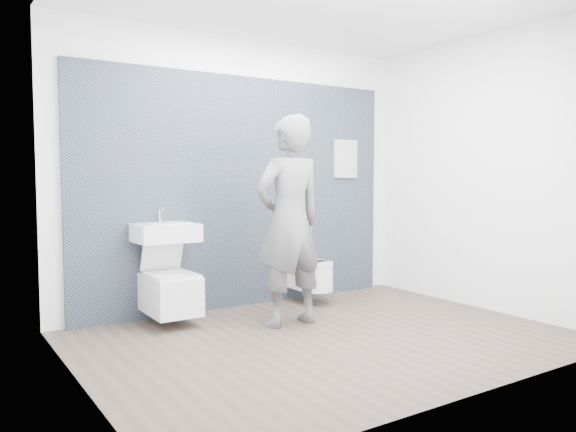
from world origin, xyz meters
TOP-DOWN VIEW (x-y plane):
  - ground at (0.00, 0.00)m, footprint 4.00×4.00m
  - room_shell at (0.00, 0.00)m, footprint 4.00×4.00m
  - tile_wall at (0.00, 1.47)m, footprint 3.60×0.06m
  - washbasin at (-0.94, 1.23)m, footprint 0.56×0.42m
  - toilet_square at (-0.94, 1.14)m, footprint 0.42×0.60m
  - toilet_rounded at (0.67, 1.15)m, footprint 0.33×0.57m
  - info_placard at (1.35, 1.43)m, footprint 0.33×0.03m
  - visitor at (-0.03, 0.53)m, footprint 0.71×0.47m

SIDE VIEW (x-z plane):
  - ground at x=0.00m, z-range 0.00..0.00m
  - tile_wall at x=0.00m, z-range -1.20..1.20m
  - info_placard at x=1.35m, z-range -0.22..0.22m
  - toilet_rounded at x=0.67m, z-range 0.15..0.46m
  - toilet_square at x=-0.94m, z-range -0.09..0.70m
  - washbasin at x=-0.94m, z-range 0.64..1.06m
  - visitor at x=-0.03m, z-range 0.00..1.92m
  - room_shell at x=0.00m, z-range -0.26..3.74m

